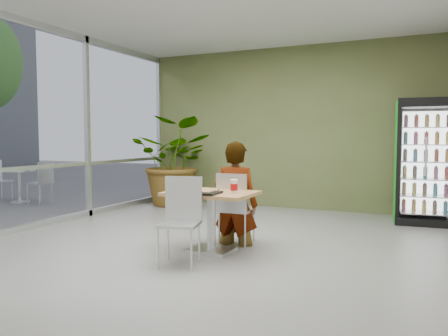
{
  "coord_description": "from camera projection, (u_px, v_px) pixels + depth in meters",
  "views": [
    {
      "loc": [
        2.47,
        -4.94,
        1.41
      ],
      "look_at": [
        0.02,
        0.43,
        1.0
      ],
      "focal_mm": 35.0,
      "sensor_mm": 36.0,
      "label": 1
    }
  ],
  "objects": [
    {
      "name": "ground",
      "position": [
        209.0,
        248.0,
        5.61
      ],
      "size": [
        7.0,
        7.0,
        0.0
      ],
      "primitive_type": "plane",
      "color": "gray",
      "rests_on": "ground"
    },
    {
      "name": "room_envelope",
      "position": [
        208.0,
        123.0,
        5.49
      ],
      "size": [
        6.0,
        7.0,
        3.2
      ],
      "primitive_type": null,
      "color": "beige",
      "rests_on": "ground"
    },
    {
      "name": "storefront_frame",
      "position": [
        35.0,
        125.0,
        6.74
      ],
      "size": [
        0.1,
        7.0,
        3.2
      ],
      "primitive_type": null,
      "color": "silver",
      "rests_on": "ground"
    },
    {
      "name": "dining_table",
      "position": [
        211.0,
        209.0,
        5.37
      ],
      "size": [
        1.09,
        0.78,
        0.75
      ],
      "rotation": [
        0.0,
        0.0,
        -0.03
      ],
      "color": "tan",
      "rests_on": "ground"
    },
    {
      "name": "chair_far",
      "position": [
        234.0,
        203.0,
        5.71
      ],
      "size": [
        0.43,
        0.44,
        0.95
      ],
      "rotation": [
        0.0,
        0.0,
        3.17
      ],
      "color": "silver",
      "rests_on": "ground"
    },
    {
      "name": "chair_near",
      "position": [
        181.0,
        213.0,
        4.9
      ],
      "size": [
        0.53,
        0.53,
        0.97
      ],
      "rotation": [
        0.0,
        0.0,
        0.26
      ],
      "color": "silver",
      "rests_on": "ground"
    },
    {
      "name": "seated_woman",
      "position": [
        236.0,
        204.0,
        5.76
      ],
      "size": [
        0.63,
        0.42,
        1.67
      ],
      "primitive_type": "imported",
      "rotation": [
        0.0,
        0.0,
        3.17
      ],
      "color": "black",
      "rests_on": "ground"
    },
    {
      "name": "pizza_plate",
      "position": [
        211.0,
        190.0,
        5.35
      ],
      "size": [
        0.31,
        0.25,
        0.03
      ],
      "color": "white",
      "rests_on": "dining_table"
    },
    {
      "name": "soda_cup",
      "position": [
        234.0,
        186.0,
        5.24
      ],
      "size": [
        0.09,
        0.09,
        0.16
      ],
      "color": "white",
      "rests_on": "dining_table"
    },
    {
      "name": "napkin_stack",
      "position": [
        185.0,
        192.0,
        5.27
      ],
      "size": [
        0.14,
        0.14,
        0.02
      ],
      "primitive_type": "cube",
      "rotation": [
        0.0,
        0.0,
        -0.01
      ],
      "color": "white",
      "rests_on": "dining_table"
    },
    {
      "name": "cafeteria_tray",
      "position": [
        201.0,
        193.0,
        5.16
      ],
      "size": [
        0.46,
        0.34,
        0.03
      ],
      "primitive_type": "cube",
      "rotation": [
        0.0,
        0.0,
        0.03
      ],
      "color": "black",
      "rests_on": "dining_table"
    },
    {
      "name": "beverage_fridge",
      "position": [
        425.0,
        162.0,
        7.12
      ],
      "size": [
        0.99,
        0.79,
        2.04
      ],
      "rotation": [
        0.0,
        0.0,
        0.09
      ],
      "color": "black",
      "rests_on": "ground"
    },
    {
      "name": "potted_plant",
      "position": [
        175.0,
        161.0,
        9.09
      ],
      "size": [
        1.85,
        1.66,
        1.83
      ],
      "primitive_type": "imported",
      "rotation": [
        0.0,
        0.0,
        0.16
      ],
      "color": "#3A692A",
      "rests_on": "ground"
    }
  ]
}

